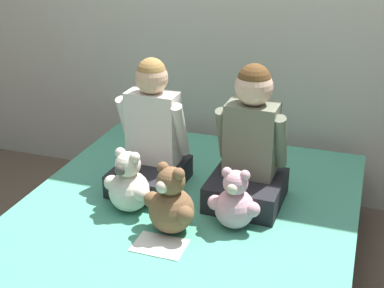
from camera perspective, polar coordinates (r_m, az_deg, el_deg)
The scene contains 7 objects.
bed at distance 2.42m, azimuth -1.90°, elevation -12.45°, with size 1.51×2.01×0.38m.
child_on_left at distance 2.55m, azimuth -4.35°, elevation 0.62°, with size 0.34×0.39×0.63m.
child_on_right at distance 2.40m, azimuth 6.18°, elevation -0.47°, with size 0.34×0.35×0.64m.
teddy_bear_held_by_left_child at distance 2.38m, azimuth -6.77°, elevation -4.38°, with size 0.24×0.18×0.29m.
teddy_bear_held_by_right_child at distance 2.26m, azimuth 4.57°, elevation -6.27°, with size 0.23×0.17×0.27m.
teddy_bear_between_children at distance 2.22m, azimuth -2.25°, elevation -6.40°, with size 0.24×0.19×0.31m.
sign_card at distance 2.19m, azimuth -3.56°, elevation -10.73°, with size 0.21×0.15×0.00m.
Camera 1 is at (0.71, -1.82, 1.63)m, focal length 50.00 mm.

